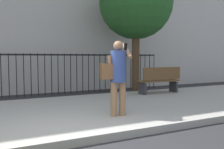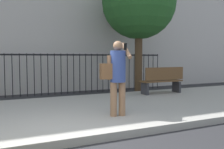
# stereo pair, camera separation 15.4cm
# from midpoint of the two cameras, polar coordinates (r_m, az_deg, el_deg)

# --- Properties ---
(ground_plane) EXTENTS (60.00, 60.00, 0.00)m
(ground_plane) POSITION_cam_midpoint_polar(r_m,az_deg,el_deg) (4.26, -8.96, -16.12)
(ground_plane) COLOR #28282B
(sidewalk) EXTENTS (28.00, 4.40, 0.15)m
(sidewalk) POSITION_cam_midpoint_polar(r_m,az_deg,el_deg) (6.30, -14.79, -8.88)
(sidewalk) COLOR #9E9B93
(sidewalk) RESTS_ON ground
(iron_fence) EXTENTS (12.03, 0.04, 1.60)m
(iron_fence) POSITION_cam_midpoint_polar(r_m,az_deg,el_deg) (9.81, -18.97, 1.17)
(iron_fence) COLOR black
(iron_fence) RESTS_ON ground
(pedestrian_on_phone) EXTENTS (0.68, 0.49, 1.66)m
(pedestrian_on_phone) POSITION_cam_midpoint_polar(r_m,az_deg,el_deg) (5.56, 1.87, 0.42)
(pedestrian_on_phone) COLOR #936B4C
(pedestrian_on_phone) RESTS_ON sidewalk
(street_bench) EXTENTS (1.60, 0.45, 0.95)m
(street_bench) POSITION_cam_midpoint_polar(r_m,az_deg,el_deg) (9.25, 11.82, -1.16)
(street_bench) COLOR brown
(street_bench) RESTS_ON sidewalk
(street_tree_near) EXTENTS (2.91, 2.91, 5.08)m
(street_tree_near) POSITION_cam_midpoint_polar(r_m,az_deg,el_deg) (10.35, 6.53, 15.86)
(street_tree_near) COLOR #4C3823
(street_tree_near) RESTS_ON ground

